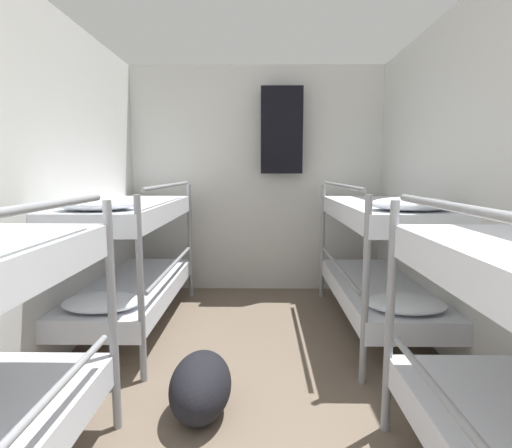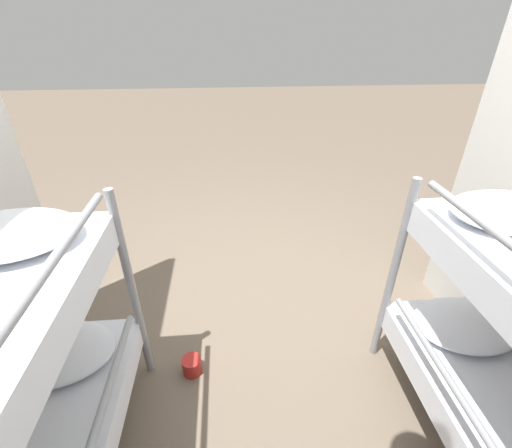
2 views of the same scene
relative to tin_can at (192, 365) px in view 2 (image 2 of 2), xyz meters
The scene contains 2 objects.
ground_plane 0.76m from the tin_can, 125.72° to the right, with size 20.00×20.00×0.00m, color #6B5B4C.
tin_can is the anchor object (origin of this frame).
Camera 2 is at (0.18, 1.98, 1.82)m, focal length 24.00 mm.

